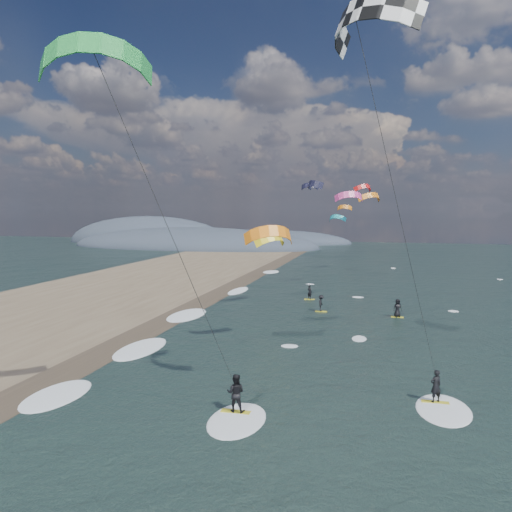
# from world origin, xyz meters

# --- Properties ---
(ground) EXTENTS (260.00, 260.00, 0.00)m
(ground) POSITION_xyz_m (0.00, 0.00, 0.00)
(ground) COLOR black
(ground) RESTS_ON ground
(wet_sand_strip) EXTENTS (3.00, 240.00, 0.00)m
(wet_sand_strip) POSITION_xyz_m (-12.00, 10.00, 0.00)
(wet_sand_strip) COLOR #382D23
(wet_sand_strip) RESTS_ON ground
(coastal_hills) EXTENTS (80.00, 41.00, 15.00)m
(coastal_hills) POSITION_xyz_m (-44.84, 107.86, 0.00)
(coastal_hills) COLOR #3D4756
(coastal_hills) RESTS_ON ground
(kitesurfer_near_a) EXTENTS (7.68, 9.37, 17.99)m
(kitesurfer_near_a) POSITION_xyz_m (5.73, 4.94, 13.70)
(kitesurfer_near_a) COLOR gold
(kitesurfer_near_a) RESTS_ON ground
(kitesurfer_near_b) EXTENTS (7.29, 8.90, 16.43)m
(kitesurfer_near_b) POSITION_xyz_m (-2.92, 1.88, 11.04)
(kitesurfer_near_b) COLOR gold
(kitesurfer_near_b) RESTS_ON ground
(far_kitesurfers) EXTENTS (10.00, 7.41, 1.66)m
(far_kitesurfers) POSITION_xyz_m (2.70, 31.36, 0.81)
(far_kitesurfers) COLOR gold
(far_kitesurfers) RESTS_ON ground
(bg_kite_field) EXTENTS (13.36, 74.16, 8.13)m
(bg_kite_field) POSITION_xyz_m (-0.33, 56.25, 10.67)
(bg_kite_field) COLOR black
(bg_kite_field) RESTS_ON ground
(shoreline_surf) EXTENTS (2.40, 79.40, 0.11)m
(shoreline_surf) POSITION_xyz_m (-10.80, 14.75, 0.00)
(shoreline_surf) COLOR white
(shoreline_surf) RESTS_ON ground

